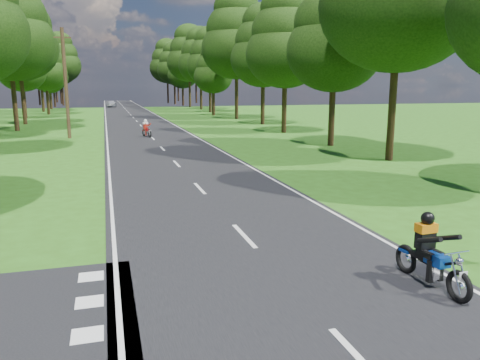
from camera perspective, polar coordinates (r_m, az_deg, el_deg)
name	(u,v)px	position (r m, az deg, el deg)	size (l,w,h in m)	color
ground	(270,264)	(10.58, 3.63, -10.16)	(160.00, 160.00, 0.00)	#295713
main_road	(133,118)	(59.47, -12.86, 7.41)	(7.00, 140.00, 0.02)	black
road_markings	(133,119)	(57.60, -12.89, 7.30)	(7.40, 140.00, 0.01)	silver
treeline	(137,54)	(69.62, -12.46, 14.77)	(40.00, 115.35, 14.78)	black
telegraph_pole	(66,83)	(37.35, -20.48, 11.01)	(1.20, 0.26, 8.00)	#382616
rider_near_blue	(432,251)	(9.88, 22.40, -7.97)	(0.59, 1.76, 1.47)	navy
rider_far_red	(147,128)	(36.81, -11.33, 6.23)	(0.54, 1.62, 1.35)	#B70E17
distant_car	(112,104)	(89.88, -15.38, 8.97)	(1.50, 3.74, 1.27)	silver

